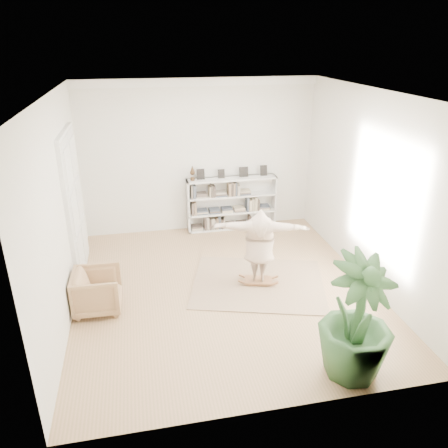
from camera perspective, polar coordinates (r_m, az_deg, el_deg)
name	(u,v)px	position (r m, az deg, el deg)	size (l,w,h in m)	color
floor	(225,289)	(8.40, 0.13, -8.45)	(6.00, 6.00, 0.00)	#9B7B50
room_shell	(198,82)	(10.09, -3.41, 18.06)	(6.00, 6.00, 6.00)	silver
doors	(75,206)	(8.92, -18.91, 2.19)	(0.09, 1.78, 2.92)	white
bookshelf	(231,204)	(10.75, 0.97, 2.65)	(2.20, 0.35, 1.64)	silver
armchair	(98,291)	(7.95, -16.19, -8.38)	(0.79, 0.81, 0.74)	tan
rug	(258,283)	(8.59, 4.48, -7.70)	(2.50, 2.00, 0.02)	tan
rocker_board	(258,280)	(8.56, 4.49, -7.36)	(0.59, 0.45, 0.11)	brown
person	(260,244)	(8.18, 4.66, -2.57)	(1.80, 0.49, 1.46)	#CBAF98
houseplant	(357,319)	(6.30, 16.99, -11.74)	(1.02, 1.02, 1.82)	#2D552A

